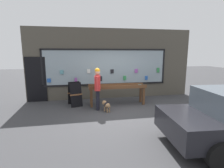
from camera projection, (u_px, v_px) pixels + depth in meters
The scene contains 6 objects.
ground_plane at pixel (123, 113), 6.74m from camera, with size 40.00×40.00×0.00m, color #38383A.
shopfront_facade at pixel (111, 64), 8.74m from camera, with size 8.21×0.29×3.45m.
display_table_main at pixel (117, 89), 7.69m from camera, with size 2.51×0.60×0.91m.
person_browsing at pixel (98, 86), 6.96m from camera, with size 0.28×0.66×1.69m.
small_dog at pixel (106, 105), 6.85m from camera, with size 0.32×0.55×0.40m.
sandwich_board_sign at pixel (75, 94), 7.59m from camera, with size 0.65×0.74×1.03m.
Camera 1 is at (-1.63, -6.24, 2.30)m, focal length 28.00 mm.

